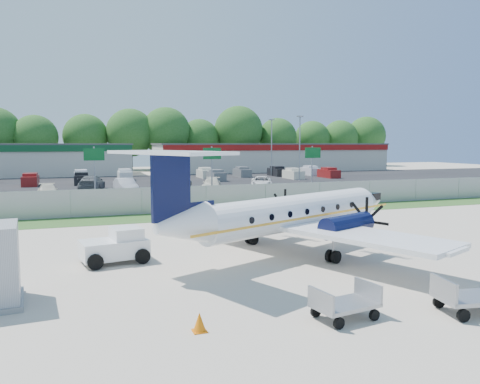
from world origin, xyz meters
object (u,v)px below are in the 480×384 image
object	(u,v)px
baggage_cart_near	(345,304)
pushback_tug	(117,246)
aircraft	(291,213)
baggage_cart_far	(474,296)

from	to	relation	value
baggage_cart_near	pushback_tug	bearing A→B (deg)	122.60
aircraft	pushback_tug	world-z (taller)	aircraft
aircraft	baggage_cart_far	bearing A→B (deg)	-78.46
pushback_tug	baggage_cart_far	bearing A→B (deg)	-45.58
baggage_cart_far	baggage_cart_near	bearing A→B (deg)	167.42
pushback_tug	baggage_cart_near	xyz separation A→B (m)	(5.96, -9.33, -0.25)
aircraft	baggage_cart_far	xyz separation A→B (m)	(1.90, -9.33, -1.40)
pushback_tug	aircraft	bearing A→B (deg)	-6.34
pushback_tug	baggage_cart_far	size ratio (longest dim) A/B	1.28
aircraft	pushback_tug	xyz separation A→B (m)	(-8.13, 0.90, -1.21)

